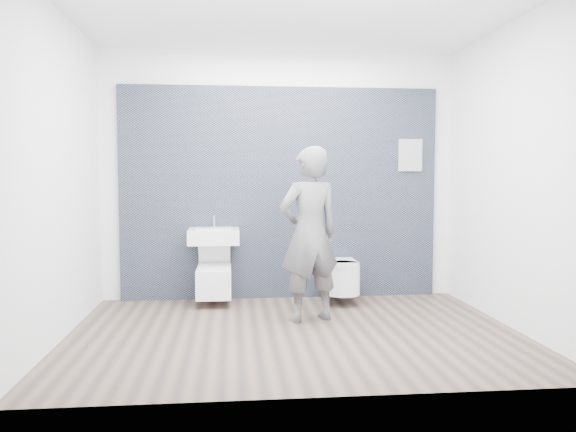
{
  "coord_description": "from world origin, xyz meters",
  "views": [
    {
      "loc": [
        -0.55,
        -4.9,
        1.39
      ],
      "look_at": [
        0.0,
        0.6,
        1.0
      ],
      "focal_mm": 35.0,
      "sensor_mm": 36.0,
      "label": 1
    }
  ],
  "objects": [
    {
      "name": "washbasin",
      "position": [
        -0.75,
        1.23,
        0.74
      ],
      "size": [
        0.55,
        0.41,
        0.41
      ],
      "color": "white",
      "rests_on": "ground"
    },
    {
      "name": "tile_wall",
      "position": [
        0.0,
        1.47,
        0.0
      ],
      "size": [
        3.6,
        0.06,
        2.4
      ],
      "primitive_type": "cube",
      "color": "black",
      "rests_on": "ground"
    },
    {
      "name": "room_shell",
      "position": [
        0.0,
        0.0,
        1.74
      ],
      "size": [
        4.0,
        4.0,
        4.0
      ],
      "color": "white",
      "rests_on": "ground"
    },
    {
      "name": "toilet_rounded",
      "position": [
        0.63,
        1.12,
        0.29
      ],
      "size": [
        0.38,
        0.64,
        0.35
      ],
      "color": "white",
      "rests_on": "ground"
    },
    {
      "name": "toilet_square",
      "position": [
        -0.75,
        1.18,
        0.27
      ],
      "size": [
        0.37,
        0.54,
        0.68
      ],
      "color": "white",
      "rests_on": "ground"
    },
    {
      "name": "visitor",
      "position": [
        0.19,
        0.4,
        0.84
      ],
      "size": [
        0.71,
        0.57,
        1.68
      ],
      "primitive_type": "imported",
      "rotation": [
        0.0,
        0.0,
        3.46
      ],
      "color": "#5E5F63",
      "rests_on": "ground"
    },
    {
      "name": "ground",
      "position": [
        0.0,
        0.0,
        0.0
      ],
      "size": [
        4.0,
        4.0,
        0.0
      ],
      "primitive_type": "plane",
      "color": "brown",
      "rests_on": "ground"
    },
    {
      "name": "info_placard",
      "position": [
        1.5,
        1.43,
        0.0
      ],
      "size": [
        0.28,
        0.03,
        0.37
      ],
      "primitive_type": "cube",
      "color": "silver",
      "rests_on": "ground"
    }
  ]
}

